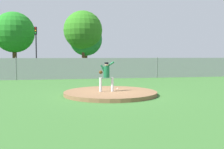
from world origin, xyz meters
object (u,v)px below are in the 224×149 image
parked_car_white (123,67)px  traffic_light_near (36,42)px  baseball (117,89)px  parked_car_slate (37,68)px  pitcher_youth (106,74)px  parked_car_navy (98,67)px

parked_car_white → traffic_light_near: bearing=156.1°
baseball → parked_car_white: parked_car_white is taller
parked_car_slate → baseball: bearing=-67.8°
parked_car_slate → pitcher_youth: bearing=-71.6°
parked_car_white → traffic_light_near: traffic_light_near is taller
parked_car_navy → parked_car_white: bearing=-7.8°
parked_car_slate → parked_car_white: size_ratio=1.08×
baseball → parked_car_slate: (-5.50, 13.46, 0.62)m
pitcher_youth → traffic_light_near: bearing=105.7°
traffic_light_near → parked_car_navy: bearing=-29.5°
pitcher_youth → parked_car_navy: bearing=83.8°
parked_car_slate → parked_car_navy: (6.32, 0.33, -0.04)m
pitcher_youth → parked_car_white: bearing=73.3°
parked_car_white → parked_car_navy: parked_car_white is taller
baseball → parked_car_white: size_ratio=0.02×
pitcher_youth → traffic_light_near: 19.27m
traffic_light_near → pitcher_youth: bearing=-74.3°
parked_car_navy → parked_car_slate: bearing=-177.0°
parked_car_navy → traffic_light_near: (-6.76, 3.82, 2.86)m
baseball → parked_car_slate: parked_car_slate is taller
baseball → parked_car_white: 13.88m
baseball → parked_car_navy: bearing=86.6°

